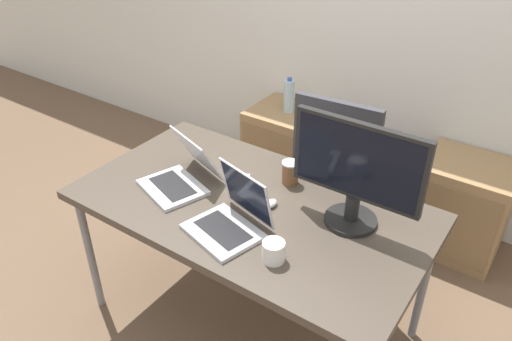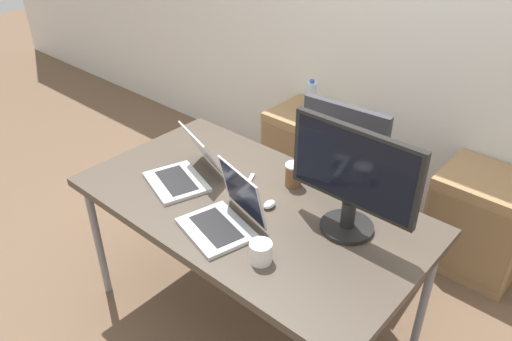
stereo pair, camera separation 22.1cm
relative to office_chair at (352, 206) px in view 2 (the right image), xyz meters
name	(u,v)px [view 2 (the right image)]	position (x,y,z in m)	size (l,w,h in m)	color
ground_plane	(251,317)	(-0.15, -0.68, -0.43)	(14.00, 14.00, 0.00)	brown
wall_back	(417,17)	(-0.15, 0.77, 0.87)	(10.00, 0.05, 2.60)	silver
desk	(250,211)	(-0.15, -0.68, 0.28)	(1.60, 0.89, 0.76)	#473D33
office_chair	(352,206)	(0.00, 0.00, 0.00)	(0.56, 0.58, 1.12)	#232326
cabinet_left	(307,152)	(-0.68, 0.52, -0.13)	(0.51, 0.44, 0.60)	#99754C
cabinet_right	(480,223)	(0.55, 0.52, -0.13)	(0.51, 0.44, 0.60)	#99754C
water_bottle	(311,98)	(-0.68, 0.52, 0.28)	(0.07, 0.07, 0.24)	silver
laptop_left	(186,171)	(-0.51, -0.75, 0.38)	(0.36, 0.43, 0.23)	silver
laptop_right	(225,216)	(-0.11, -0.88, 0.38)	(0.35, 0.35, 0.25)	silver
monitor	(352,179)	(0.28, -0.55, 0.58)	(0.56, 0.23, 0.47)	black
mouse	(269,204)	(-0.06, -0.65, 0.34)	(0.04, 0.07, 0.03)	silver
coffee_cup_white	(261,252)	(0.14, -0.94, 0.37)	(0.09, 0.09, 0.09)	white
coffee_cup_brown	(293,175)	(-0.09, -0.44, 0.38)	(0.08, 0.08, 0.12)	brown
scissors	(247,185)	(-0.25, -0.59, 0.33)	(0.10, 0.16, 0.01)	#B2B2B7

